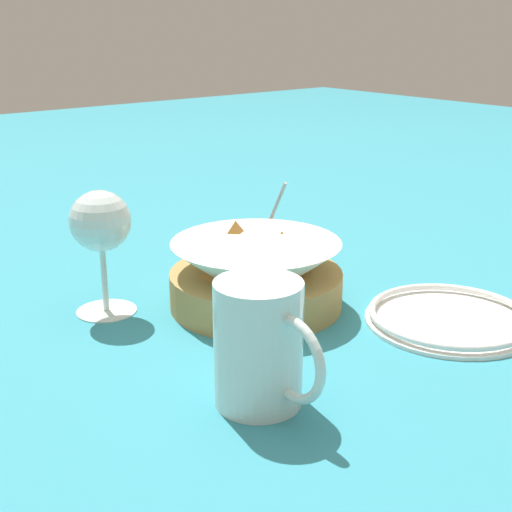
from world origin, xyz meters
TOP-DOWN VIEW (x-y plane):
  - ground_plane at (0.00, 0.00)m, footprint 4.00×4.00m
  - food_basket at (-0.04, -0.03)m, footprint 0.21×0.21m
  - sauce_cup at (-0.19, 0.11)m, footprint 0.07×0.07m
  - wine_glass at (-0.14, -0.18)m, footprint 0.07×0.07m
  - beer_mug at (0.14, -0.17)m, footprint 0.13×0.08m
  - side_plate at (0.15, 0.11)m, footprint 0.19×0.19m

SIDE VIEW (x-z plane):
  - ground_plane at x=0.00m, z-range 0.00..0.00m
  - side_plate at x=0.15m, z-range 0.00..0.01m
  - sauce_cup at x=-0.19m, z-range -0.03..0.08m
  - food_basket at x=-0.04m, z-range -0.01..0.09m
  - beer_mug at x=0.14m, z-range 0.00..0.11m
  - wine_glass at x=-0.14m, z-range 0.03..0.18m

